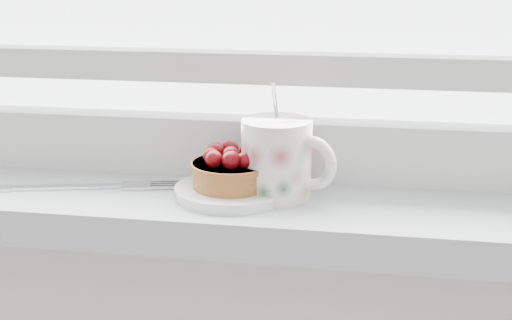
% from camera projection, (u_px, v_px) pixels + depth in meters
% --- Properties ---
extents(saucer, '(0.12, 0.12, 0.01)m').
position_uv_depth(saucer, '(231.00, 191.00, 0.78)').
color(saucer, white).
rests_on(saucer, windowsill).
extents(raspberry_tart, '(0.09, 0.09, 0.05)m').
position_uv_depth(raspberry_tart, '(231.00, 169.00, 0.77)').
color(raspberry_tart, brown).
rests_on(raspberry_tart, saucer).
extents(floral_mug, '(0.12, 0.10, 0.12)m').
position_uv_depth(floral_mug, '(279.00, 157.00, 0.77)').
color(floral_mug, white).
rests_on(floral_mug, windowsill).
extents(fork, '(0.21, 0.07, 0.00)m').
position_uv_depth(fork, '(87.00, 186.00, 0.81)').
color(fork, silver).
rests_on(fork, windowsill).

